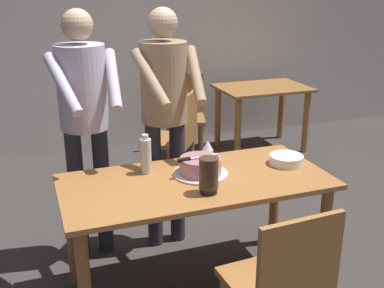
% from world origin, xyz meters
% --- Properties ---
extents(ground_plane, '(14.00, 14.00, 0.00)m').
position_xyz_m(ground_plane, '(0.00, 0.00, 0.00)').
color(ground_plane, '#383330').
extents(back_wall, '(10.00, 0.12, 2.70)m').
position_xyz_m(back_wall, '(0.00, 2.91, 1.35)').
color(back_wall, silver).
rests_on(back_wall, ground_plane).
extents(main_dining_table, '(1.61, 0.76, 0.75)m').
position_xyz_m(main_dining_table, '(0.00, 0.00, 0.63)').
color(main_dining_table, '#9E6633').
rests_on(main_dining_table, ground_plane).
extents(cake_on_platter, '(0.34, 0.34, 0.11)m').
position_xyz_m(cake_on_platter, '(0.05, 0.06, 0.80)').
color(cake_on_platter, silver).
rests_on(cake_on_platter, main_dining_table).
extents(cake_knife, '(0.27, 0.05, 0.02)m').
position_xyz_m(cake_knife, '(-0.02, 0.06, 0.87)').
color(cake_knife, silver).
rests_on(cake_knife, cake_on_platter).
extents(plate_stack, '(0.22, 0.22, 0.06)m').
position_xyz_m(plate_stack, '(0.64, 0.04, 0.78)').
color(plate_stack, white).
rests_on(plate_stack, main_dining_table).
extents(wine_glass_near, '(0.08, 0.08, 0.14)m').
position_xyz_m(wine_glass_near, '(0.18, 0.26, 0.85)').
color(wine_glass_near, silver).
rests_on(wine_glass_near, main_dining_table).
extents(water_bottle, '(0.07, 0.07, 0.25)m').
position_xyz_m(water_bottle, '(-0.25, 0.20, 0.86)').
color(water_bottle, silver).
rests_on(water_bottle, main_dining_table).
extents(hurricane_lamp, '(0.11, 0.11, 0.21)m').
position_xyz_m(hurricane_lamp, '(0.00, -0.20, 0.86)').
color(hurricane_lamp, black).
rests_on(hurricane_lamp, main_dining_table).
extents(person_cutting_cake, '(0.47, 0.56, 1.72)m').
position_xyz_m(person_cutting_cake, '(-0.01, 0.59, 1.08)').
color(person_cutting_cake, '#2D2D38').
rests_on(person_cutting_cake, ground_plane).
extents(person_standing_beside, '(0.46, 0.57, 1.72)m').
position_xyz_m(person_standing_beside, '(-0.56, 0.62, 1.08)').
color(person_standing_beside, '#2D2D38').
rests_on(person_standing_beside, ground_plane).
extents(chair_near_side, '(0.46, 0.46, 0.90)m').
position_xyz_m(chair_near_side, '(0.16, -0.76, 0.49)').
color(chair_near_side, '#9E6633').
rests_on(chair_near_side, ground_plane).
extents(background_table, '(1.00, 0.70, 0.74)m').
position_xyz_m(background_table, '(1.63, 2.21, 0.58)').
color(background_table, '#9E6633').
rests_on(background_table, ground_plane).
extents(background_chair_0, '(0.61, 0.61, 0.90)m').
position_xyz_m(background_chair_0, '(0.40, 1.60, 0.49)').
color(background_chair_0, '#9E6633').
rests_on(background_chair_0, ground_plane).
extents(background_chair_1, '(0.55, 0.55, 0.90)m').
position_xyz_m(background_chair_1, '(0.74, 2.36, 0.49)').
color(background_chair_1, '#9E6633').
rests_on(background_chair_1, ground_plane).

